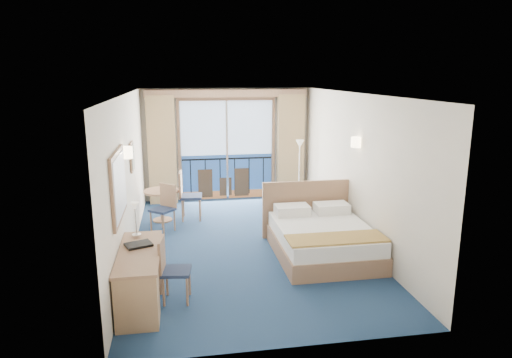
# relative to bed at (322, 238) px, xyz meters

# --- Properties ---
(floor) EXTENTS (6.50, 6.50, 0.00)m
(floor) POSITION_rel_bed_xyz_m (-1.20, 0.67, -0.30)
(floor) COLOR navy
(floor) RESTS_ON ground
(room_walls) EXTENTS (4.04, 6.54, 2.72)m
(room_walls) POSITION_rel_bed_xyz_m (-1.20, 0.67, 1.48)
(room_walls) COLOR white
(room_walls) RESTS_ON ground
(balcony_door) EXTENTS (2.36, 0.03, 2.52)m
(balcony_door) POSITION_rel_bed_xyz_m (-1.20, 3.89, 0.84)
(balcony_door) COLOR navy
(balcony_door) RESTS_ON room_walls
(curtain_left) EXTENTS (0.65, 0.22, 2.55)m
(curtain_left) POSITION_rel_bed_xyz_m (-2.75, 3.74, 0.97)
(curtain_left) COLOR tan
(curtain_left) RESTS_ON room_walls
(curtain_right) EXTENTS (0.65, 0.22, 2.55)m
(curtain_right) POSITION_rel_bed_xyz_m (0.35, 3.74, 0.97)
(curtain_right) COLOR tan
(curtain_right) RESTS_ON room_walls
(pelmet) EXTENTS (3.80, 0.25, 0.18)m
(pelmet) POSITION_rel_bed_xyz_m (-1.20, 3.77, 2.28)
(pelmet) COLOR #A27758
(pelmet) RESTS_ON room_walls
(mirror) EXTENTS (0.05, 1.25, 0.95)m
(mirror) POSITION_rel_bed_xyz_m (-3.17, -0.83, 1.25)
(mirror) COLOR #A27758
(mirror) RESTS_ON room_walls
(wall_print) EXTENTS (0.04, 0.42, 0.52)m
(wall_print) POSITION_rel_bed_xyz_m (-3.17, 1.12, 1.30)
(wall_print) COLOR #A27758
(wall_print) RESTS_ON room_walls
(sconce_left) EXTENTS (0.18, 0.18, 0.18)m
(sconce_left) POSITION_rel_bed_xyz_m (-3.14, 0.07, 1.55)
(sconce_left) COLOR #FFE5B2
(sconce_left) RESTS_ON room_walls
(sconce_right) EXTENTS (0.18, 0.18, 0.18)m
(sconce_right) POSITION_rel_bed_xyz_m (0.74, 0.52, 1.55)
(sconce_right) COLOR #FFE5B2
(sconce_right) RESTS_ON room_walls
(bed) EXTENTS (1.71, 2.04, 1.08)m
(bed) POSITION_rel_bed_xyz_m (0.00, 0.00, 0.00)
(bed) COLOR #A27758
(bed) RESTS_ON ground
(nightstand) EXTENTS (0.45, 0.43, 0.59)m
(nightstand) POSITION_rel_bed_xyz_m (0.56, 1.48, -0.01)
(nightstand) COLOR tan
(nightstand) RESTS_ON ground
(phone) EXTENTS (0.21, 0.18, 0.08)m
(phone) POSITION_rel_bed_xyz_m (0.57, 1.47, 0.33)
(phone) COLOR silver
(phone) RESTS_ON nightstand
(armchair) EXTENTS (1.01, 1.01, 0.66)m
(armchair) POSITION_rel_bed_xyz_m (0.14, 2.22, 0.03)
(armchair) COLOR #3F424C
(armchair) RESTS_ON ground
(floor_lamp) EXTENTS (0.21, 0.21, 1.52)m
(floor_lamp) POSITION_rel_bed_xyz_m (0.44, 3.17, 0.85)
(floor_lamp) COLOR silver
(floor_lamp) RESTS_ON ground
(desk) EXTENTS (0.54, 1.58, 0.74)m
(desk) POSITION_rel_bed_xyz_m (-2.92, -1.64, 0.11)
(desk) COLOR #A27758
(desk) RESTS_ON ground
(desk_chair) EXTENTS (0.44, 0.43, 0.90)m
(desk_chair) POSITION_rel_bed_xyz_m (-2.52, -1.24, 0.20)
(desk_chair) COLOR #1F2B49
(desk_chair) RESTS_ON ground
(folder) EXTENTS (0.41, 0.36, 0.03)m
(folder) POSITION_rel_bed_xyz_m (-2.94, -1.02, 0.45)
(folder) COLOR black
(folder) RESTS_ON desk
(desk_lamp) EXTENTS (0.13, 0.13, 0.49)m
(desk_lamp) POSITION_rel_bed_xyz_m (-2.99, -0.66, 0.81)
(desk_lamp) COLOR silver
(desk_lamp) RESTS_ON desk
(round_table) EXTENTS (0.73, 0.73, 0.66)m
(round_table) POSITION_rel_bed_xyz_m (-2.75, 2.34, 0.20)
(round_table) COLOR #A27758
(round_table) RESTS_ON ground
(table_chair_a) EXTENTS (0.49, 0.48, 1.04)m
(table_chair_a) POSITION_rel_bed_xyz_m (-2.22, 2.35, 0.28)
(table_chair_a) COLOR #1F2B49
(table_chair_a) RESTS_ON ground
(table_chair_b) EXTENTS (0.56, 0.56, 0.92)m
(table_chair_b) POSITION_rel_bed_xyz_m (-2.66, 1.70, 0.22)
(table_chair_b) COLOR #1F2B49
(table_chair_b) RESTS_ON ground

